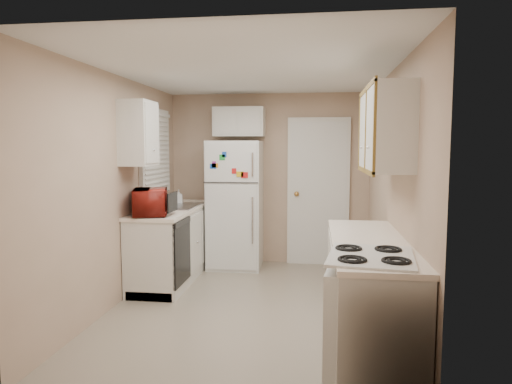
# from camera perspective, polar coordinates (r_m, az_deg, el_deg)

# --- Properties ---
(floor) EXTENTS (3.80, 3.80, 0.00)m
(floor) POSITION_cam_1_polar(r_m,az_deg,el_deg) (4.88, -0.79, -14.14)
(floor) COLOR #AC9F8B
(floor) RESTS_ON ground
(ceiling) EXTENTS (3.80, 3.80, 0.00)m
(ceiling) POSITION_cam_1_polar(r_m,az_deg,el_deg) (4.66, -0.83, 14.87)
(ceiling) COLOR white
(ceiling) RESTS_ON floor
(wall_left) EXTENTS (3.80, 3.80, 0.00)m
(wall_left) POSITION_cam_1_polar(r_m,az_deg,el_deg) (5.02, -16.85, 0.22)
(wall_left) COLOR tan
(wall_left) RESTS_ON floor
(wall_right) EXTENTS (3.80, 3.80, 0.00)m
(wall_right) POSITION_cam_1_polar(r_m,az_deg,el_deg) (4.63, 16.60, -0.21)
(wall_right) COLOR tan
(wall_right) RESTS_ON floor
(wall_back) EXTENTS (2.80, 2.80, 0.00)m
(wall_back) POSITION_cam_1_polar(r_m,az_deg,el_deg) (6.50, 1.61, 1.65)
(wall_back) COLOR tan
(wall_back) RESTS_ON floor
(wall_front) EXTENTS (2.80, 2.80, 0.00)m
(wall_front) POSITION_cam_1_polar(r_m,az_deg,el_deg) (2.77, -6.52, -3.83)
(wall_front) COLOR tan
(wall_front) RESTS_ON floor
(left_counter) EXTENTS (0.60, 1.80, 0.90)m
(left_counter) POSITION_cam_1_polar(r_m,az_deg,el_deg) (5.85, -10.28, -6.31)
(left_counter) COLOR silver
(left_counter) RESTS_ON floor
(dishwasher) EXTENTS (0.03, 0.58, 0.72)m
(dishwasher) POSITION_cam_1_polar(r_m,az_deg,el_deg) (5.20, -9.25, -7.36)
(dishwasher) COLOR black
(dishwasher) RESTS_ON floor
(sink) EXTENTS (0.54, 0.74, 0.16)m
(sink) POSITION_cam_1_polar(r_m,az_deg,el_deg) (5.92, -9.91, -2.13)
(sink) COLOR gray
(sink) RESTS_ON left_counter
(microwave) EXTENTS (0.59, 0.44, 0.35)m
(microwave) POSITION_cam_1_polar(r_m,az_deg,el_deg) (5.19, -13.04, -1.18)
(microwave) COLOR maroon
(microwave) RESTS_ON left_counter
(soap_bottle) EXTENTS (0.11, 0.11, 0.19)m
(soap_bottle) POSITION_cam_1_polar(r_m,az_deg,el_deg) (6.17, -9.65, -0.51)
(soap_bottle) COLOR white
(soap_bottle) RESTS_ON left_counter
(window_blinds) EXTENTS (0.10, 0.98, 1.08)m
(window_blinds) POSITION_cam_1_polar(r_m,az_deg,el_deg) (5.95, -12.43, 5.00)
(window_blinds) COLOR silver
(window_blinds) RESTS_ON wall_left
(upper_cabinet_left) EXTENTS (0.30, 0.45, 0.70)m
(upper_cabinet_left) POSITION_cam_1_polar(r_m,az_deg,el_deg) (5.14, -14.49, 7.10)
(upper_cabinet_left) COLOR silver
(upper_cabinet_left) RESTS_ON wall_left
(refrigerator) EXTENTS (0.73, 0.71, 1.73)m
(refrigerator) POSITION_cam_1_polar(r_m,az_deg,el_deg) (6.27, -2.57, -1.55)
(refrigerator) COLOR silver
(refrigerator) RESTS_ON floor
(cabinet_over_fridge) EXTENTS (0.70, 0.30, 0.40)m
(cabinet_over_fridge) POSITION_cam_1_polar(r_m,az_deg,el_deg) (6.40, -2.11, 8.75)
(cabinet_over_fridge) COLOR silver
(cabinet_over_fridge) RESTS_ON wall_back
(interior_door) EXTENTS (0.86, 0.06, 2.08)m
(interior_door) POSITION_cam_1_polar(r_m,az_deg,el_deg) (6.44, 7.78, -0.05)
(interior_door) COLOR silver
(interior_door) RESTS_ON floor
(right_counter) EXTENTS (0.60, 2.00, 0.90)m
(right_counter) POSITION_cam_1_polar(r_m,az_deg,el_deg) (3.96, 13.76, -12.21)
(right_counter) COLOR silver
(right_counter) RESTS_ON floor
(stove) EXTENTS (0.66, 0.77, 0.85)m
(stove) POSITION_cam_1_polar(r_m,az_deg,el_deg) (3.40, 13.98, -15.70)
(stove) COLOR silver
(stove) RESTS_ON floor
(upper_cabinet_right) EXTENTS (0.30, 1.20, 0.70)m
(upper_cabinet_right) POSITION_cam_1_polar(r_m,az_deg,el_deg) (4.09, 15.86, 7.48)
(upper_cabinet_right) COLOR silver
(upper_cabinet_right) RESTS_ON wall_right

